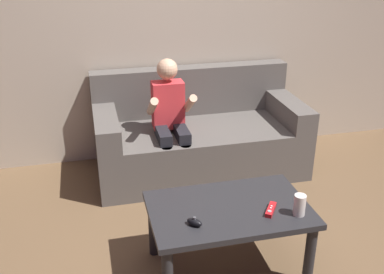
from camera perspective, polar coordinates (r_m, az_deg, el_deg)
wall_back at (r=3.87m, az=-2.75°, el=15.32°), size 4.47×0.05×2.50m
couch at (r=3.80m, az=0.79°, el=0.04°), size 1.69×0.80×0.82m
person_seated_on_couch at (r=3.48m, az=-2.74°, el=2.56°), size 0.34×0.42×0.99m
coffee_table at (r=2.64m, az=4.66°, el=-10.03°), size 0.91×0.58×0.43m
game_remote_red_near_edge at (r=2.59m, az=9.90°, el=-9.01°), size 0.11×0.14×0.03m
nunchuk_black at (r=2.44m, az=0.31°, el=-10.68°), size 0.09×0.10×0.05m
soda_can at (r=2.57m, az=13.40°, el=-8.34°), size 0.07×0.07×0.12m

